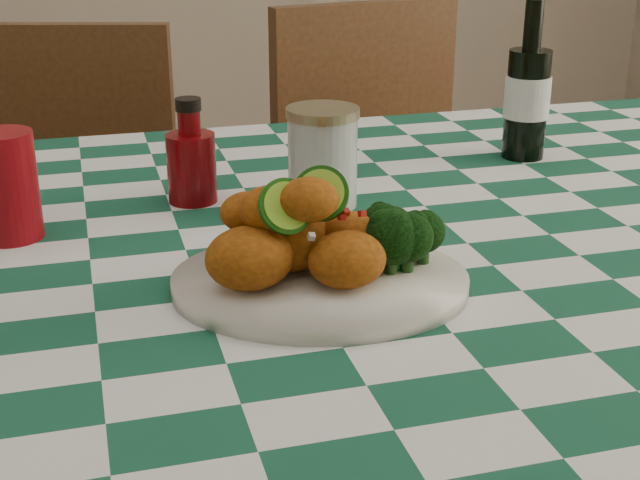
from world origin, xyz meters
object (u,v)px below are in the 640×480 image
object	(u,v)px
wooden_chair_left	(62,272)
wooden_chair_right	(407,243)
red_tumbler	(6,186)
fried_chicken_pile	(306,228)
plate	(320,283)
beer_bottle	(529,81)
ketchup_bottle	(191,151)
mason_jar	(323,157)

from	to	relation	value
wooden_chair_left	wooden_chair_right	size ratio (longest dim) A/B	0.97
red_tumbler	fried_chicken_pile	bearing A→B (deg)	-39.40
wooden_chair_right	plate	bearing A→B (deg)	-127.53
red_tumbler	beer_bottle	xyz separation A→B (m)	(0.71, 0.14, 0.05)
plate	fried_chicken_pile	distance (m)	0.06
plate	wooden_chair_right	size ratio (longest dim) A/B	0.31
ketchup_bottle	beer_bottle	world-z (taller)	beer_bottle
beer_bottle	wooden_chair_right	size ratio (longest dim) A/B	0.24
mason_jar	wooden_chair_right	xyz separation A→B (m)	(0.35, 0.59, -0.38)
red_tumbler	ketchup_bottle	bearing A→B (deg)	18.09
mason_jar	wooden_chair_left	distance (m)	0.84
ketchup_bottle	mason_jar	size ratio (longest dim) A/B	1.07
wooden_chair_right	beer_bottle	bearing A→B (deg)	-101.79
wooden_chair_right	wooden_chair_left	bearing A→B (deg)	163.25
red_tumbler	wooden_chair_left	xyz separation A→B (m)	(0.02, 0.67, -0.39)
wooden_chair_left	fried_chicken_pile	bearing A→B (deg)	-58.71
fried_chicken_pile	beer_bottle	bearing A→B (deg)	41.10
beer_bottle	wooden_chair_left	xyz separation A→B (m)	(-0.69, 0.54, -0.45)
red_tumbler	mason_jar	distance (m)	0.37
fried_chicken_pile	wooden_chair_left	world-z (taller)	same
mason_jar	plate	bearing A→B (deg)	-106.21
red_tumbler	wooden_chair_left	distance (m)	0.78
red_tumbler	mason_jar	xyz separation A→B (m)	(0.37, 0.01, 0.00)
mason_jar	beer_bottle	world-z (taller)	beer_bottle
fried_chicken_pile	wooden_chair_left	bearing A→B (deg)	105.96
red_tumbler	wooden_chair_right	xyz separation A→B (m)	(0.72, 0.60, -0.38)
ketchup_bottle	wooden_chair_left	size ratio (longest dim) A/B	0.15
beer_bottle	wooden_chair_left	world-z (taller)	beer_bottle
fried_chicken_pile	ketchup_bottle	world-z (taller)	ketchup_bottle
red_tumbler	ketchup_bottle	size ratio (longest dim) A/B	0.93
plate	fried_chicken_pile	bearing A→B (deg)	180.00
mason_jar	wooden_chair_right	world-z (taller)	wooden_chair_right
plate	fried_chicken_pile	size ratio (longest dim) A/B	1.85
mason_jar	wooden_chair_right	bearing A→B (deg)	59.40
fried_chicken_pile	wooden_chair_left	size ratio (longest dim) A/B	0.17
fried_chicken_pile	beer_bottle	distance (m)	0.57
red_tumbler	ketchup_bottle	world-z (taller)	ketchup_bottle
mason_jar	beer_bottle	xyz separation A→B (m)	(0.34, 0.13, 0.05)
fried_chicken_pile	ketchup_bottle	distance (m)	0.31
fried_chicken_pile	red_tumbler	world-z (taller)	red_tumbler
fried_chicken_pile	beer_bottle	xyz separation A→B (m)	(0.43, 0.37, 0.04)
beer_bottle	wooden_chair_right	xyz separation A→B (m)	(0.01, 0.46, -0.43)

